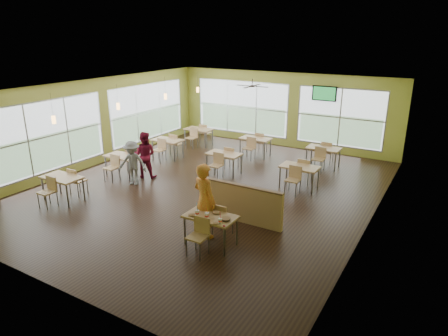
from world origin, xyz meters
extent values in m
plane|color=black|center=(0.00, 0.00, 0.00)|extent=(12.00, 12.00, 0.00)
plane|color=white|center=(0.00, 0.00, 3.20)|extent=(12.00, 12.00, 0.00)
cube|color=#AAAE46|center=(0.00, 6.00, 1.60)|extent=(10.00, 0.04, 3.20)
cube|color=#AAAE46|center=(0.00, -6.00, 1.60)|extent=(10.00, 0.04, 3.20)
cube|color=#AAAE46|center=(-5.00, 0.00, 1.60)|extent=(0.04, 12.00, 3.20)
cube|color=#AAAE46|center=(5.00, 0.00, 1.60)|extent=(0.04, 12.00, 3.20)
cube|color=white|center=(-4.98, -2.00, 1.53)|extent=(0.02, 4.50, 2.35)
cube|color=white|center=(-4.98, 3.00, 1.53)|extent=(0.02, 4.50, 2.35)
cube|color=white|center=(-2.00, 5.98, 1.53)|extent=(4.50, 0.02, 2.35)
cube|color=white|center=(2.50, 5.98, 1.53)|extent=(3.50, 0.02, 2.35)
cube|color=#B7BABC|center=(-4.97, 0.50, 0.35)|extent=(0.04, 9.40, 0.05)
cube|color=#B7BABC|center=(0.25, 5.97, 0.35)|extent=(8.00, 0.04, 0.05)
cube|color=tan|center=(2.00, -3.00, 0.73)|extent=(1.20, 0.70, 0.04)
cube|color=brown|center=(2.00, -3.00, 0.70)|extent=(1.22, 0.71, 0.01)
cylinder|color=slate|center=(1.46, -3.29, 0.35)|extent=(0.05, 0.05, 0.71)
cylinder|color=slate|center=(2.54, -3.29, 0.35)|extent=(0.05, 0.05, 0.71)
cylinder|color=slate|center=(1.46, -2.71, 0.35)|extent=(0.05, 0.05, 0.71)
cylinder|color=slate|center=(2.54, -2.71, 0.35)|extent=(0.05, 0.05, 0.71)
cube|color=tan|center=(2.00, -2.45, 0.45)|extent=(0.42, 0.42, 0.04)
cube|color=tan|center=(2.00, -2.26, 0.67)|extent=(0.42, 0.04, 0.40)
cube|color=tan|center=(2.00, -3.55, 0.45)|extent=(0.42, 0.42, 0.04)
cube|color=tan|center=(2.00, -3.74, 0.67)|extent=(0.42, 0.04, 0.40)
cube|color=tan|center=(2.00, -1.55, 0.50)|extent=(2.40, 0.12, 1.00)
cube|color=brown|center=(2.00, -1.55, 1.02)|extent=(2.40, 0.14, 0.04)
cube|color=tan|center=(-3.20, -3.00, 0.73)|extent=(1.20, 0.70, 0.04)
cube|color=brown|center=(-3.20, -3.00, 0.70)|extent=(1.22, 0.71, 0.01)
cylinder|color=slate|center=(-3.74, -3.29, 0.35)|extent=(0.05, 0.05, 0.71)
cylinder|color=slate|center=(-2.66, -3.29, 0.35)|extent=(0.05, 0.05, 0.71)
cylinder|color=slate|center=(-3.74, -2.71, 0.35)|extent=(0.05, 0.05, 0.71)
cylinder|color=slate|center=(-2.66, -2.71, 0.35)|extent=(0.05, 0.05, 0.71)
cube|color=tan|center=(-3.20, -2.45, 0.45)|extent=(0.42, 0.42, 0.04)
cube|color=tan|center=(-3.20, -2.26, 0.67)|extent=(0.42, 0.04, 0.40)
cube|color=tan|center=(-3.20, -3.55, 0.45)|extent=(0.42, 0.42, 0.04)
cube|color=tan|center=(-3.20, -3.74, 0.67)|extent=(0.42, 0.04, 0.40)
cube|color=tan|center=(-3.20, -0.50, 0.73)|extent=(1.20, 0.70, 0.04)
cube|color=brown|center=(-3.20, -0.50, 0.70)|extent=(1.22, 0.71, 0.01)
cylinder|color=slate|center=(-3.74, -0.79, 0.35)|extent=(0.05, 0.05, 0.71)
cylinder|color=slate|center=(-2.66, -0.79, 0.35)|extent=(0.05, 0.05, 0.71)
cylinder|color=slate|center=(-3.74, -0.21, 0.35)|extent=(0.05, 0.05, 0.71)
cylinder|color=slate|center=(-2.66, -0.21, 0.35)|extent=(0.05, 0.05, 0.71)
cube|color=tan|center=(-3.20, 0.05, 0.45)|extent=(0.42, 0.42, 0.04)
cube|color=tan|center=(-3.20, 0.24, 0.67)|extent=(0.42, 0.04, 0.40)
cube|color=tan|center=(-3.20, -1.05, 0.45)|extent=(0.42, 0.42, 0.04)
cube|color=tan|center=(-3.20, -1.24, 0.67)|extent=(0.42, 0.04, 0.40)
cube|color=tan|center=(-3.20, 2.00, 0.73)|extent=(1.20, 0.70, 0.04)
cube|color=brown|center=(-3.20, 2.00, 0.70)|extent=(1.22, 0.71, 0.01)
cylinder|color=slate|center=(-3.74, 1.71, 0.35)|extent=(0.05, 0.05, 0.71)
cylinder|color=slate|center=(-2.66, 1.71, 0.35)|extent=(0.05, 0.05, 0.71)
cylinder|color=slate|center=(-3.74, 2.29, 0.35)|extent=(0.05, 0.05, 0.71)
cylinder|color=slate|center=(-2.66, 2.29, 0.35)|extent=(0.05, 0.05, 0.71)
cube|color=tan|center=(-3.20, 2.55, 0.45)|extent=(0.42, 0.42, 0.04)
cube|color=tan|center=(-3.20, 2.74, 0.67)|extent=(0.42, 0.04, 0.40)
cube|color=tan|center=(-3.20, 1.45, 0.45)|extent=(0.42, 0.42, 0.04)
cube|color=tan|center=(-3.20, 1.26, 0.67)|extent=(0.42, 0.04, 0.40)
cube|color=tan|center=(-3.20, 4.20, 0.73)|extent=(1.20, 0.70, 0.04)
cube|color=brown|center=(-3.20, 4.20, 0.70)|extent=(1.22, 0.71, 0.01)
cylinder|color=slate|center=(-3.74, 3.91, 0.35)|extent=(0.05, 0.05, 0.71)
cylinder|color=slate|center=(-2.66, 3.91, 0.35)|extent=(0.05, 0.05, 0.71)
cylinder|color=slate|center=(-3.74, 4.49, 0.35)|extent=(0.05, 0.05, 0.71)
cylinder|color=slate|center=(-2.66, 4.49, 0.35)|extent=(0.05, 0.05, 0.71)
cube|color=tan|center=(-3.20, 4.75, 0.45)|extent=(0.42, 0.42, 0.04)
cube|color=tan|center=(-3.20, 4.94, 0.67)|extent=(0.42, 0.04, 0.40)
cube|color=tan|center=(-3.20, 3.65, 0.45)|extent=(0.42, 0.42, 0.04)
cube|color=tan|center=(-3.20, 3.46, 0.67)|extent=(0.42, 0.04, 0.40)
cube|color=tan|center=(-0.30, 1.50, 0.73)|extent=(1.20, 0.70, 0.04)
cube|color=brown|center=(-0.30, 1.50, 0.70)|extent=(1.22, 0.71, 0.01)
cylinder|color=slate|center=(-0.84, 1.21, 0.35)|extent=(0.05, 0.05, 0.71)
cylinder|color=slate|center=(0.24, 1.21, 0.35)|extent=(0.05, 0.05, 0.71)
cylinder|color=slate|center=(-0.84, 1.79, 0.35)|extent=(0.05, 0.05, 0.71)
cylinder|color=slate|center=(0.24, 1.79, 0.35)|extent=(0.05, 0.05, 0.71)
cube|color=tan|center=(-0.30, 2.05, 0.45)|extent=(0.42, 0.42, 0.04)
cube|color=tan|center=(-0.30, 2.24, 0.67)|extent=(0.42, 0.04, 0.40)
cube|color=tan|center=(-0.30, 0.95, 0.45)|extent=(0.42, 0.42, 0.04)
cube|color=tan|center=(-0.30, 0.76, 0.67)|extent=(0.42, 0.04, 0.40)
cube|color=tan|center=(-0.30, 4.00, 0.73)|extent=(1.20, 0.70, 0.04)
cube|color=brown|center=(-0.30, 4.00, 0.70)|extent=(1.22, 0.71, 0.01)
cylinder|color=slate|center=(-0.84, 3.71, 0.35)|extent=(0.05, 0.05, 0.71)
cylinder|color=slate|center=(0.24, 3.71, 0.35)|extent=(0.05, 0.05, 0.71)
cylinder|color=slate|center=(-0.84, 4.29, 0.35)|extent=(0.05, 0.05, 0.71)
cylinder|color=slate|center=(0.24, 4.29, 0.35)|extent=(0.05, 0.05, 0.71)
cube|color=tan|center=(-0.30, 4.55, 0.45)|extent=(0.42, 0.42, 0.04)
cube|color=tan|center=(-0.30, 4.74, 0.67)|extent=(0.42, 0.04, 0.40)
cube|color=tan|center=(-0.30, 3.45, 0.45)|extent=(0.42, 0.42, 0.04)
cube|color=tan|center=(-0.30, 3.26, 0.67)|extent=(0.42, 0.04, 0.40)
cube|color=tan|center=(2.50, 1.50, 0.73)|extent=(1.20, 0.70, 0.04)
cube|color=brown|center=(2.50, 1.50, 0.70)|extent=(1.22, 0.71, 0.01)
cylinder|color=slate|center=(1.96, 1.21, 0.35)|extent=(0.05, 0.05, 0.71)
cylinder|color=slate|center=(3.04, 1.21, 0.35)|extent=(0.05, 0.05, 0.71)
cylinder|color=slate|center=(1.96, 1.79, 0.35)|extent=(0.05, 0.05, 0.71)
cylinder|color=slate|center=(3.04, 1.79, 0.35)|extent=(0.05, 0.05, 0.71)
cube|color=tan|center=(2.50, 2.05, 0.45)|extent=(0.42, 0.42, 0.04)
cube|color=tan|center=(2.50, 2.24, 0.67)|extent=(0.42, 0.04, 0.40)
cube|color=tan|center=(2.50, 0.95, 0.45)|extent=(0.42, 0.42, 0.04)
cube|color=tan|center=(2.50, 0.76, 0.67)|extent=(0.42, 0.04, 0.40)
cube|color=tan|center=(2.50, 4.00, 0.73)|extent=(1.20, 0.70, 0.04)
cube|color=brown|center=(2.50, 4.00, 0.70)|extent=(1.22, 0.71, 0.01)
cylinder|color=slate|center=(1.96, 3.71, 0.35)|extent=(0.05, 0.05, 0.71)
cylinder|color=slate|center=(3.04, 3.71, 0.35)|extent=(0.05, 0.05, 0.71)
cylinder|color=slate|center=(1.96, 4.29, 0.35)|extent=(0.05, 0.05, 0.71)
cylinder|color=slate|center=(3.04, 4.29, 0.35)|extent=(0.05, 0.05, 0.71)
cube|color=tan|center=(2.50, 4.55, 0.45)|extent=(0.42, 0.42, 0.04)
cube|color=tan|center=(2.50, 4.74, 0.67)|extent=(0.42, 0.04, 0.40)
cube|color=tan|center=(2.50, 3.45, 0.45)|extent=(0.42, 0.42, 0.04)
cube|color=tan|center=(2.50, 3.26, 0.67)|extent=(0.42, 0.04, 0.40)
cylinder|color=#2D2119|center=(-3.20, -3.00, 2.85)|extent=(0.01, 0.01, 0.70)
cylinder|color=#FBA84A|center=(-3.20, -3.00, 2.45)|extent=(0.11, 0.11, 0.22)
cylinder|color=#2D2119|center=(-3.20, -0.50, 2.85)|extent=(0.01, 0.01, 0.70)
cylinder|color=#FBA84A|center=(-3.20, -0.50, 2.45)|extent=(0.11, 0.11, 0.22)
cylinder|color=#2D2119|center=(-3.20, 2.00, 2.85)|extent=(0.01, 0.01, 0.70)
cylinder|color=#FBA84A|center=(-3.20, 2.00, 2.45)|extent=(0.11, 0.11, 0.22)
cylinder|color=#2D2119|center=(-3.20, 4.20, 2.85)|extent=(0.01, 0.01, 0.70)
cylinder|color=#FBA84A|center=(-3.20, 4.20, 2.45)|extent=(0.11, 0.11, 0.22)
cylinder|color=#2D2119|center=(0.00, 3.00, 3.08)|extent=(0.03, 0.03, 0.24)
cylinder|color=#2D2119|center=(0.00, 3.00, 2.94)|extent=(0.16, 0.16, 0.06)
cube|color=#2D2119|center=(0.35, 3.00, 2.94)|extent=(0.55, 0.10, 0.01)
cube|color=#2D2119|center=(0.00, 3.35, 2.94)|extent=(0.10, 0.55, 0.01)
cube|color=#2D2119|center=(-0.35, 3.00, 2.94)|extent=(0.55, 0.10, 0.01)
cube|color=#2D2119|center=(0.00, 2.65, 2.94)|extent=(0.10, 0.55, 0.01)
cube|color=black|center=(1.80, 5.90, 2.45)|extent=(1.00, 0.06, 0.60)
cube|color=#21833B|center=(1.80, 5.87, 2.45)|extent=(0.90, 0.01, 0.52)
imported|color=#D84718|center=(1.64, -2.70, 0.94)|extent=(0.78, 0.61, 1.88)
imported|color=maroon|center=(-2.45, -0.21, 0.81)|extent=(0.96, 0.86, 1.62)
imported|color=slate|center=(-2.34, -0.93, 0.74)|extent=(1.08, 0.82, 1.47)
cone|color=white|center=(1.74, -3.16, 0.81)|extent=(0.10, 0.10, 0.13)
cylinder|color=red|center=(1.74, -3.16, 0.82)|extent=(0.09, 0.09, 0.04)
cylinder|color=white|center=(1.74, -3.16, 0.89)|extent=(0.10, 0.10, 0.01)
cylinder|color=#198FD5|center=(1.74, -3.16, 1.00)|extent=(0.02, 0.06, 0.23)
cone|color=white|center=(1.97, -3.10, 0.81)|extent=(0.08, 0.08, 0.11)
cylinder|color=red|center=(1.97, -3.10, 0.81)|extent=(0.08, 0.08, 0.03)
cylinder|color=white|center=(1.97, -3.10, 0.87)|extent=(0.09, 0.09, 0.01)
cylinder|color=yellow|center=(1.97, -3.10, 0.96)|extent=(0.02, 0.05, 0.20)
cone|color=white|center=(2.00, -3.17, 0.82)|extent=(0.10, 0.10, 0.13)
cylinder|color=red|center=(2.00, -3.17, 0.82)|extent=(0.09, 0.09, 0.04)
cylinder|color=white|center=(2.00, -3.17, 0.89)|extent=(0.10, 0.10, 0.01)
cylinder|color=red|center=(2.00, -3.17, 1.00)|extent=(0.02, 0.06, 0.24)
cone|color=white|center=(2.40, -3.22, 0.81)|extent=(0.08, 0.08, 0.11)
cylinder|color=red|center=(2.40, -3.22, 0.81)|extent=(0.08, 0.08, 0.03)
cylinder|color=white|center=(2.40, -3.22, 0.87)|extent=(0.09, 0.09, 0.01)
cylinder|color=red|center=(2.40, -3.22, 0.97)|extent=(0.02, 0.05, 0.21)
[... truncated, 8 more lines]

